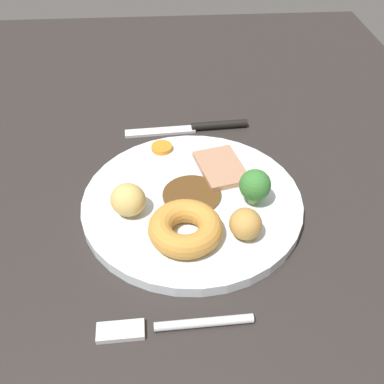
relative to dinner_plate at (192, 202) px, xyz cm
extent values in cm
cube|color=#2B2623|center=(3.74, -0.01, -2.50)|extent=(120.00, 84.00, 3.60)
cylinder|color=white|center=(0.00, 0.00, 0.00)|extent=(26.67, 26.67, 1.40)
cylinder|color=#563819|center=(0.46, -0.30, 0.85)|extent=(7.16, 7.16, 0.30)
cube|color=tan|center=(5.19, -4.14, 1.10)|extent=(8.85, 7.05, 0.80)
torus|color=#C68938|center=(-6.21, 1.16, 2.03)|extent=(8.14, 8.14, 2.66)
ellipsoid|color=#BC8C42|center=(-6.37, -5.40, 2.40)|extent=(4.52, 4.40, 3.40)
ellipsoid|color=#D8B260|center=(-1.82, 7.46, 2.58)|extent=(5.69, 5.72, 3.76)
cylinder|color=orange|center=(10.19, 3.46, 1.02)|extent=(2.86, 2.86, 0.64)
cylinder|color=#8CB766|center=(-1.16, -7.26, 1.38)|extent=(1.25, 1.25, 1.36)
sphere|color=#387A33|center=(-1.16, -7.26, 3.37)|extent=(3.75, 3.75, 3.75)
cylinder|color=silver|center=(-16.49, -0.37, -0.25)|extent=(1.23, 9.53, 0.90)
cube|color=silver|center=(-16.77, 7.87, -0.40)|extent=(2.15, 4.57, 0.60)
cylinder|color=black|center=(16.96, -5.33, -0.10)|extent=(1.72, 8.56, 1.20)
cube|color=silver|center=(16.40, 3.66, -0.50)|extent=(2.34, 10.58, 0.40)
camera|label=1|loc=(-39.57, 2.71, 37.11)|focal=41.61mm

